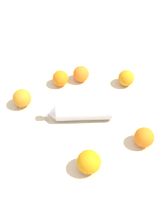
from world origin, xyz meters
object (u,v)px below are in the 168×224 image
(orange_0, at_px, (144,137))
(orange_1, at_px, (60,78))
(orange_3, at_px, (126,78))
(orange_5, at_px, (89,162))
(orange_4, at_px, (22,98))
(orange_2, at_px, (81,74))
(water_bottle, at_px, (79,112))

(orange_0, relative_size, orange_1, 1.07)
(orange_3, bearing_deg, orange_5, -76.11)
(orange_3, xyz_separation_m, orange_4, (-0.28, -0.35, 0.00))
(orange_4, height_order, orange_5, orange_5)
(orange_4, bearing_deg, orange_0, 13.11)
(orange_2, distance_m, orange_3, 0.20)
(orange_3, relative_size, orange_4, 0.94)
(water_bottle, relative_size, orange_3, 3.46)
(water_bottle, distance_m, orange_3, 0.28)
(orange_1, bearing_deg, orange_5, -38.60)
(water_bottle, relative_size, orange_1, 3.51)
(orange_4, bearing_deg, water_bottle, 18.64)
(orange_2, bearing_deg, orange_0, -20.59)
(orange_4, distance_m, orange_5, 0.40)
(water_bottle, bearing_deg, orange_0, 150.36)
(orange_0, relative_size, orange_3, 1.05)
(water_bottle, relative_size, orange_0, 3.29)
(water_bottle, xyz_separation_m, orange_5, (0.16, -0.16, 0.01))
(orange_2, bearing_deg, water_bottle, -56.22)
(orange_0, height_order, orange_1, orange_0)
(orange_1, relative_size, orange_5, 0.84)
(orange_1, height_order, orange_2, orange_2)
(water_bottle, xyz_separation_m, orange_1, (-0.18, 0.11, 0.00))
(orange_3, bearing_deg, orange_2, -152.04)
(orange_1, relative_size, orange_4, 0.92)
(orange_1, xyz_separation_m, orange_4, (-0.05, -0.18, 0.00))
(orange_2, bearing_deg, orange_1, -127.11)
(orange_1, xyz_separation_m, orange_2, (0.06, 0.07, 0.00))
(orange_5, bearing_deg, orange_3, 103.89)
(orange_5, bearing_deg, orange_2, 129.32)
(orange_3, height_order, orange_5, orange_5)
(orange_1, distance_m, orange_2, 0.09)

